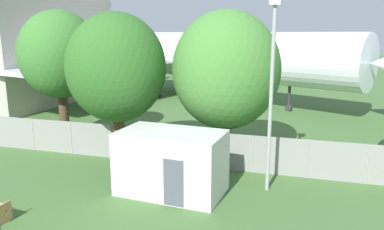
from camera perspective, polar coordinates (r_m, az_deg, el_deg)
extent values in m
cylinder|color=gray|center=(23.58, -23.07, -2.74)|extent=(0.07, 0.07, 1.87)
cylinder|color=gray|center=(22.07, -17.94, -3.33)|extent=(0.07, 0.07, 1.87)
cylinder|color=gray|center=(20.77, -12.10, -3.96)|extent=(0.07, 0.07, 1.87)
cylinder|color=gray|center=(19.71, -5.56, -4.62)|extent=(0.07, 0.07, 1.87)
cylinder|color=gray|center=(18.94, 1.63, -5.28)|extent=(0.07, 0.07, 1.87)
cylinder|color=gray|center=(18.49, 9.32, -5.89)|extent=(0.07, 0.07, 1.87)
cylinder|color=gray|center=(18.38, 17.26, -6.41)|extent=(0.07, 0.07, 1.87)
cylinder|color=gray|center=(18.63, 25.15, -6.80)|extent=(0.07, 0.07, 1.87)
cube|color=gray|center=(19.71, -5.56, -4.62)|extent=(56.00, 0.01, 1.87)
cylinder|color=white|center=(40.01, -0.44, 9.24)|extent=(34.67, 19.66, 4.56)
cone|color=white|center=(56.28, -16.67, 9.64)|extent=(6.91, 6.15, 4.10)
cube|color=white|center=(49.30, 6.25, 8.96)|extent=(13.21, 16.40, 0.30)
cylinder|color=#939399|center=(47.67, 4.09, 7.47)|extent=(4.59, 3.62, 2.05)
cube|color=white|center=(34.60, -14.53, 7.23)|extent=(9.71, 17.07, 0.30)
cylinder|color=#939399|center=(36.45, -11.59, 5.75)|extent=(4.59, 3.62, 2.05)
cube|color=white|center=(53.00, -14.70, 15.79)|extent=(3.81, 1.98, 6.84)
cube|color=white|center=(52.72, -14.25, 10.12)|extent=(7.60, 10.63, 0.20)
cylinder|color=#2D2D33|center=(33.66, 14.57, 2.44)|extent=(0.24, 0.24, 2.22)
cylinder|color=#2D2D33|center=(33.81, 14.50, 1.06)|extent=(0.63, 0.51, 0.56)
cylinder|color=#2D2D33|center=(43.56, 0.23, 5.02)|extent=(0.24, 0.24, 2.22)
cylinder|color=#2D2D33|center=(43.67, 0.23, 3.94)|extent=(0.63, 0.51, 0.56)
cylinder|color=#2D2D33|center=(39.67, -5.05, 4.25)|extent=(0.24, 0.24, 2.22)
cylinder|color=#2D2D33|center=(39.79, -5.02, 3.07)|extent=(0.63, 0.51, 0.56)
cube|color=silver|center=(15.94, -3.16, -7.23)|extent=(4.56, 2.88, 2.67)
cube|color=#4C515B|center=(14.72, -2.85, -10.33)|extent=(0.84, 0.10, 1.90)
cylinder|color=#4C3823|center=(23.98, -18.90, -0.21)|extent=(0.56, 0.56, 3.47)
ellipsoid|color=#38702D|center=(23.49, -19.54, 8.69)|extent=(4.67, 4.67, 5.14)
cylinder|color=brown|center=(19.77, 5.01, -3.58)|extent=(0.66, 0.66, 2.52)
ellipsoid|color=#427A33|center=(19.10, 5.21, 6.82)|extent=(5.46, 5.46, 6.01)
cylinder|color=#4C3823|center=(20.01, -11.03, -3.10)|extent=(0.60, 0.60, 2.84)
ellipsoid|color=#2D6023|center=(19.38, -11.46, 7.09)|extent=(5.03, 5.03, 5.53)
cylinder|color=#99999E|center=(15.86, 11.91, 1.94)|extent=(0.16, 0.16, 7.76)
cube|color=beige|center=(15.66, 12.60, 16.71)|extent=(0.44, 0.44, 0.36)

